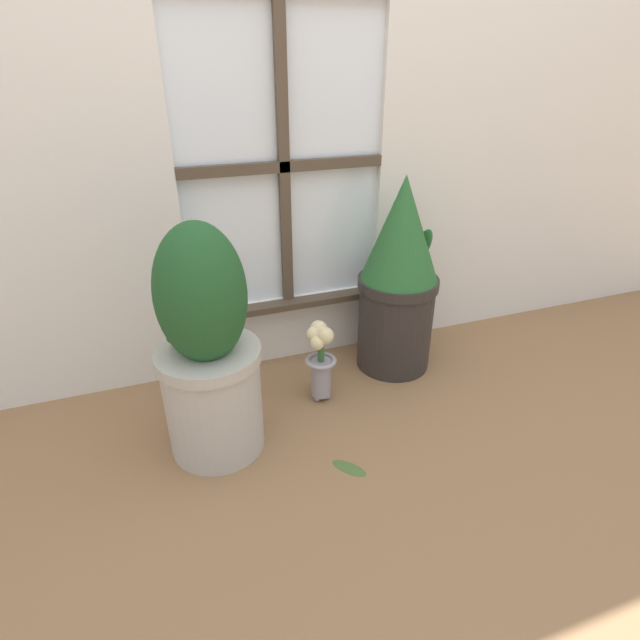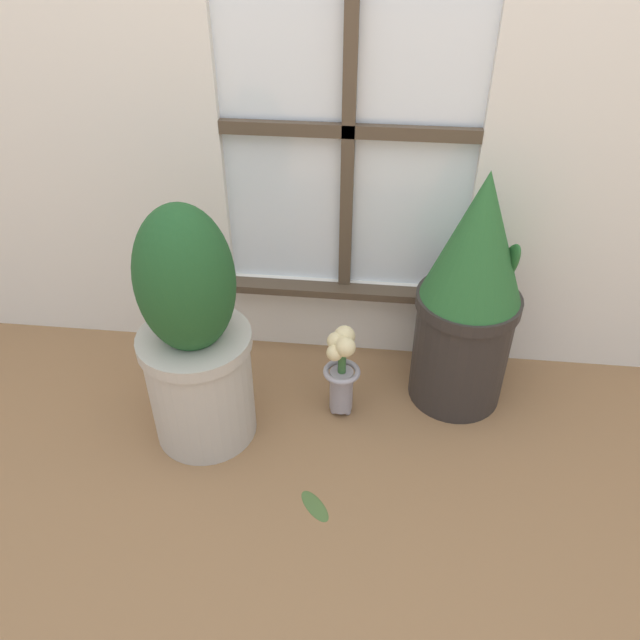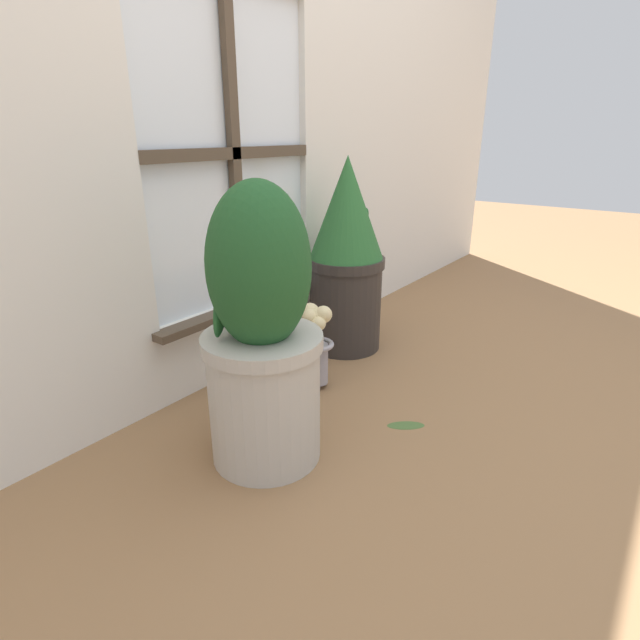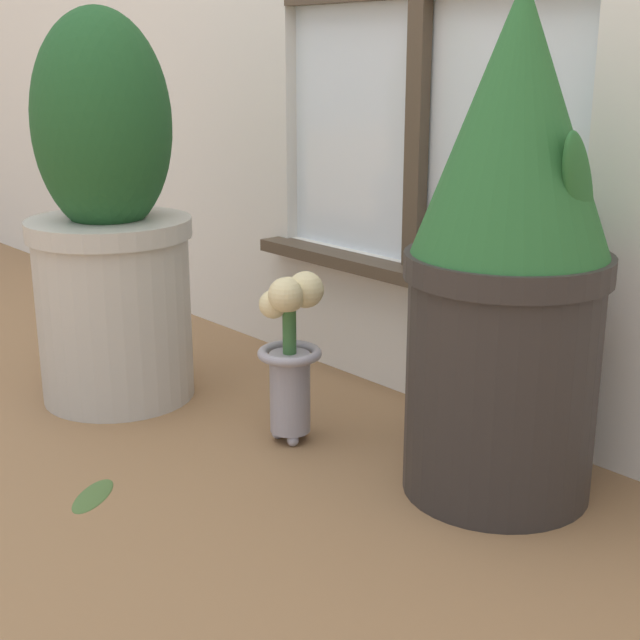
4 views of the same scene
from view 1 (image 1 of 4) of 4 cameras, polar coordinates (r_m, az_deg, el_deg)
name	(u,v)px [view 1 (image 1 of 4)]	position (r m, az deg, el deg)	size (l,w,h in m)	color
ground_plane	(351,460)	(1.54, 3.55, -15.67)	(10.00, 10.00, 0.00)	olive
potted_plant_left	(208,353)	(1.43, -12.70, -3.69)	(0.30, 0.30, 0.71)	#B7B2A8
potted_plant_right	(399,278)	(1.81, 8.98, 4.79)	(0.29, 0.29, 0.72)	#2D2826
flower_vase	(320,356)	(1.68, 0.04, -4.09)	(0.11, 0.12, 0.29)	#99939E
fallen_leaf	(349,467)	(1.51, 3.36, -16.46)	(0.10, 0.11, 0.01)	#476633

